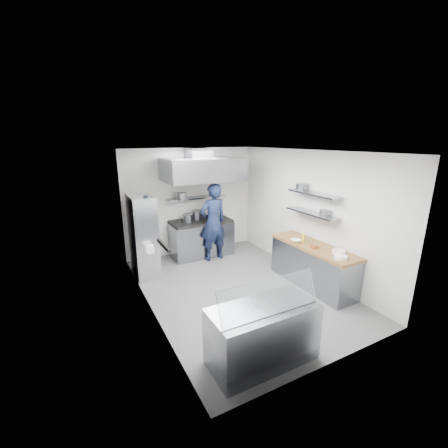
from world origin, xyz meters
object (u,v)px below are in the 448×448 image
gas_range (201,239)px  display_case (263,334)px  chef (213,222)px  wire_rack (143,236)px

gas_range → display_case: size_ratio=1.07×
chef → display_case: size_ratio=1.32×
wire_rack → gas_range: bearing=17.3°
gas_range → wire_rack: (-1.63, -0.51, 0.48)m
chef → display_case: (-1.02, -3.66, -0.57)m
wire_rack → display_case: (0.76, -3.59, -0.50)m
chef → gas_range: bearing=-77.0°
gas_range → chef: (0.15, -0.44, 0.54)m
chef → display_case: bearing=68.6°
gas_range → display_case: (-0.87, -4.10, -0.03)m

